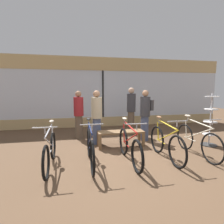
# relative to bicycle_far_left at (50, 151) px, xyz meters

# --- Properties ---
(ground_plane) EXTENTS (24.00, 24.00, 0.00)m
(ground_plane) POSITION_rel_bicycle_far_left_xyz_m (1.81, 0.18, -0.38)
(ground_plane) COLOR brown
(shop_back_wall) EXTENTS (12.00, 0.08, 3.20)m
(shop_back_wall) POSITION_rel_bicycle_far_left_xyz_m (1.81, 4.19, 1.26)
(shop_back_wall) COLOR tan
(shop_back_wall) RESTS_ON ground_plane
(bicycle_far_left) EXTENTS (0.46, 1.72, 1.02)m
(bicycle_far_left) POSITION_rel_bicycle_far_left_xyz_m (0.00, 0.00, 0.00)
(bicycle_far_left) COLOR black
(bicycle_far_left) RESTS_ON ground_plane
(bicycle_left) EXTENTS (0.46, 1.78, 1.05)m
(bicycle_left) POSITION_rel_bicycle_far_left_xyz_m (0.89, -0.02, 0.03)
(bicycle_left) COLOR black
(bicycle_left) RESTS_ON ground_plane
(bicycle_center) EXTENTS (0.46, 1.79, 1.04)m
(bicycle_center) POSITION_rel_bicycle_far_left_xyz_m (1.81, -0.07, 0.01)
(bicycle_center) COLOR black
(bicycle_center) RESTS_ON ground_plane
(bicycle_right) EXTENTS (0.46, 1.73, 1.05)m
(bicycle_right) POSITION_rel_bicycle_far_left_xyz_m (2.76, -0.06, 0.03)
(bicycle_right) COLOR black
(bicycle_right) RESTS_ON ground_plane
(bicycle_far_right) EXTENTS (0.46, 1.79, 1.05)m
(bicycle_far_right) POSITION_rel_bicycle_far_left_xyz_m (3.66, -0.02, 0.03)
(bicycle_far_right) COLOR black
(bicycle_far_right) RESTS_ON ground_plane
(accessory_rack) EXTENTS (0.48, 0.48, 1.62)m
(accessory_rack) POSITION_rel_bicycle_far_left_xyz_m (4.63, 0.67, 0.29)
(accessory_rack) COLOR #333333
(accessory_rack) RESTS_ON ground_plane
(display_bench) EXTENTS (1.40, 0.44, 0.48)m
(display_bench) POSITION_rel_bicycle_far_left_xyz_m (1.90, 1.10, 0.01)
(display_bench) COLOR brown
(display_bench) RESTS_ON ground_plane
(customer_near_rack) EXTENTS (0.56, 0.48, 1.71)m
(customer_near_rack) POSITION_rel_bicycle_far_left_xyz_m (2.87, 1.59, 0.55)
(customer_near_rack) COLOR #424C6B
(customer_near_rack) RESTS_ON ground_plane
(customer_by_window) EXTENTS (0.47, 0.47, 1.81)m
(customer_by_window) POSITION_rel_bicycle_far_left_xyz_m (2.68, 2.54, 0.58)
(customer_by_window) COLOR brown
(customer_by_window) RESTS_ON ground_plane
(customer_mid_floor) EXTENTS (0.41, 0.41, 1.69)m
(customer_mid_floor) POSITION_rel_bicycle_far_left_xyz_m (0.67, 2.25, 0.51)
(customer_mid_floor) COLOR brown
(customer_mid_floor) RESTS_ON ground_plane
(customer_near_bench) EXTENTS (0.46, 0.46, 1.71)m
(customer_near_bench) POSITION_rel_bicycle_far_left_xyz_m (1.22, 1.52, 0.52)
(customer_near_bench) COLOR #424C6B
(customer_near_bench) RESTS_ON ground_plane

